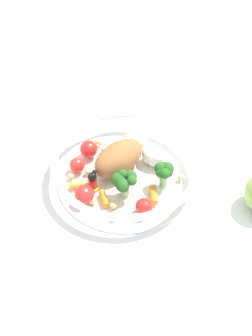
% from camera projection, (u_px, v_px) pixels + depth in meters
% --- Properties ---
extents(ground_plane, '(2.40, 2.40, 0.00)m').
position_uv_depth(ground_plane, '(119.00, 172.00, 0.83)').
color(ground_plane, white).
extents(food_container, '(0.25, 0.25, 0.06)m').
position_uv_depth(food_container, '(126.00, 165.00, 0.80)').
color(food_container, white).
rests_on(food_container, ground_plane).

